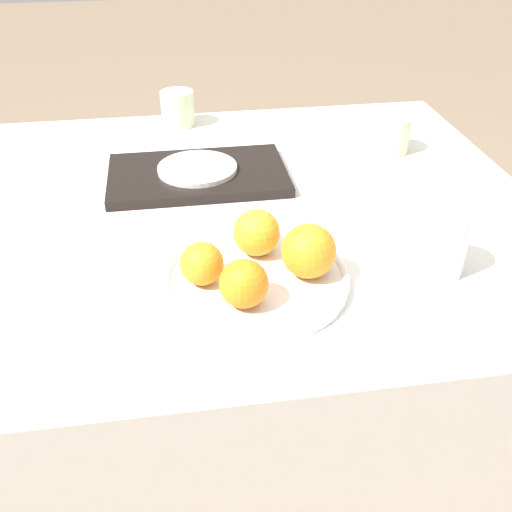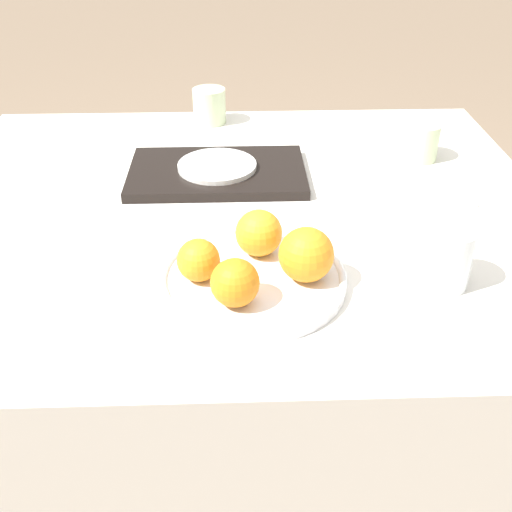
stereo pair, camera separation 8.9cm
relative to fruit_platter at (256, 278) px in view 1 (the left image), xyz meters
name	(u,v)px [view 1 (the left image)]	position (x,y,z in m)	size (l,w,h in m)	color
ground_plane	(232,450)	(-0.02, 0.26, -0.72)	(12.00, 12.00, 0.00)	#7A6651
table	(229,346)	(-0.02, 0.26, -0.36)	(1.19, 1.00, 0.71)	silver
fruit_platter	(256,278)	(0.00, 0.00, 0.00)	(0.29, 0.29, 0.02)	silver
orange_0	(257,233)	(0.01, 0.06, 0.04)	(0.07, 0.07, 0.07)	orange
orange_1	(244,284)	(-0.03, -0.07, 0.04)	(0.07, 0.07, 0.07)	orange
orange_2	(309,251)	(0.08, -0.01, 0.05)	(0.08, 0.08, 0.08)	orange
orange_3	(202,264)	(-0.08, 0.00, 0.04)	(0.07, 0.07, 0.07)	orange
water_glass	(443,245)	(0.29, -0.01, 0.04)	(0.07, 0.07, 0.10)	silver
serving_tray	(198,175)	(-0.06, 0.37, 0.00)	(0.36, 0.22, 0.02)	black
side_plate	(197,168)	(-0.06, 0.37, 0.01)	(0.16, 0.16, 0.01)	silver
cup_0	(178,108)	(-0.09, 0.68, 0.03)	(0.08, 0.08, 0.08)	beige
cup_1	(391,134)	(0.37, 0.45, 0.03)	(0.08, 0.08, 0.08)	beige
napkin	(413,182)	(0.36, 0.28, -0.01)	(0.13, 0.12, 0.01)	white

